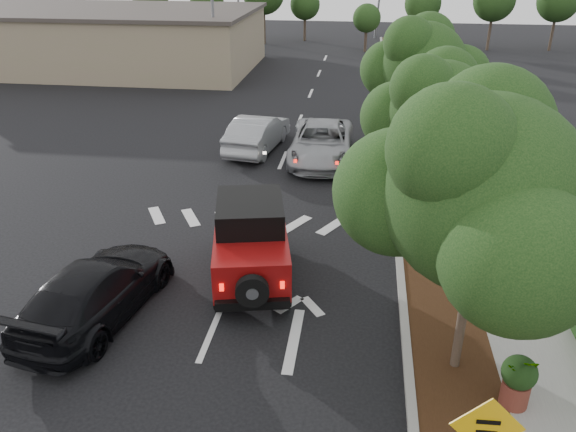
% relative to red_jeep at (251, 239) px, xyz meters
% --- Properties ---
extents(ground, '(120.00, 120.00, 0.00)m').
position_rel_red_jeep_xyz_m(ground, '(-0.46, -2.75, -1.13)').
color(ground, black).
rests_on(ground, ground).
extents(curb, '(0.20, 70.00, 0.15)m').
position_rel_red_jeep_xyz_m(curb, '(4.14, 9.25, -1.05)').
color(curb, '#9E9B93').
rests_on(curb, ground).
extents(planting_strip, '(1.80, 70.00, 0.12)m').
position_rel_red_jeep_xyz_m(planting_strip, '(5.14, 9.25, -1.07)').
color(planting_strip, black).
rests_on(planting_strip, ground).
extents(sidewalk, '(2.00, 70.00, 0.12)m').
position_rel_red_jeep_xyz_m(sidewalk, '(7.04, 9.25, -1.07)').
color(sidewalk, gray).
rests_on(sidewalk, ground).
extents(hedge, '(0.80, 70.00, 0.80)m').
position_rel_red_jeep_xyz_m(hedge, '(8.44, 9.25, -0.73)').
color(hedge, black).
rests_on(hedge, ground).
extents(commercial_building, '(22.00, 12.00, 4.00)m').
position_rel_red_jeep_xyz_m(commercial_building, '(-16.46, 27.25, 0.87)').
color(commercial_building, gray).
rests_on(commercial_building, ground).
extents(transmission_tower, '(7.00, 4.00, 28.00)m').
position_rel_red_jeep_xyz_m(transmission_tower, '(5.54, 45.25, -1.13)').
color(transmission_tower, slate).
rests_on(transmission_tower, ground).
extents(street_tree_near, '(3.80, 3.80, 5.92)m').
position_rel_red_jeep_xyz_m(street_tree_near, '(5.14, -3.25, -1.13)').
color(street_tree_near, black).
rests_on(street_tree_near, ground).
extents(street_tree_mid, '(3.20, 3.20, 5.32)m').
position_rel_red_jeep_xyz_m(street_tree_mid, '(5.14, 3.75, -1.13)').
color(street_tree_mid, black).
rests_on(street_tree_mid, ground).
extents(street_tree_far, '(3.40, 3.40, 5.62)m').
position_rel_red_jeep_xyz_m(street_tree_far, '(5.14, 10.25, -1.13)').
color(street_tree_far, black).
rests_on(street_tree_far, ground).
extents(light_pole_a, '(2.00, 0.22, 9.00)m').
position_rel_red_jeep_xyz_m(light_pole_a, '(-6.96, 23.25, -1.13)').
color(light_pole_a, slate).
rests_on(light_pole_a, ground).
extents(light_pole_b, '(2.00, 0.22, 9.00)m').
position_rel_red_jeep_xyz_m(light_pole_b, '(-7.96, 35.25, -1.13)').
color(light_pole_b, slate).
rests_on(light_pole_b, ground).
extents(red_jeep, '(2.68, 4.52, 2.22)m').
position_rel_red_jeep_xyz_m(red_jeep, '(0.00, 0.00, 0.00)').
color(red_jeep, black).
rests_on(red_jeep, ground).
extents(silver_suv_ahead, '(2.69, 5.63, 1.55)m').
position_rel_red_jeep_xyz_m(silver_suv_ahead, '(1.17, 9.52, -0.35)').
color(silver_suv_ahead, '#999CA1').
rests_on(silver_suv_ahead, ground).
extents(black_suv_oncoming, '(2.80, 5.34, 1.48)m').
position_rel_red_jeep_xyz_m(black_suv_oncoming, '(-3.39, -2.41, -0.39)').
color(black_suv_oncoming, black).
rests_on(black_suv_oncoming, ground).
extents(silver_sedan_oncoming, '(2.34, 4.96, 1.57)m').
position_rel_red_jeep_xyz_m(silver_sedan_oncoming, '(-1.77, 10.43, -0.34)').
color(silver_sedan_oncoming, '#95979B').
rests_on(silver_sedan_oncoming, ground).
extents(parked_suv, '(4.98, 3.36, 1.58)m').
position_rel_red_jeep_xyz_m(parked_suv, '(-8.47, 24.25, -0.34)').
color(parked_suv, '#A8ABB0').
rests_on(parked_suv, ground).
extents(terracotta_planter, '(0.69, 0.69, 1.20)m').
position_rel_red_jeep_xyz_m(terracotta_planter, '(6.14, -4.28, -0.32)').
color(terracotta_planter, brown).
rests_on(terracotta_planter, ground).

